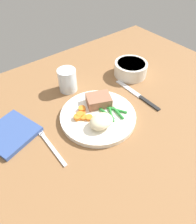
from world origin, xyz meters
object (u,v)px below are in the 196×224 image
(fork, at_px, (50,145))
(napkin, at_px, (11,133))
(knife, at_px, (138,95))
(salad_bowl, at_px, (131,68))
(meat_portion, at_px, (99,100))
(water_glass, at_px, (68,82))
(dinner_plate, at_px, (98,116))

(fork, bearing_deg, napkin, 125.16)
(knife, bearing_deg, fork, -177.07)
(salad_bowl, relative_size, napkin, 0.95)
(meat_portion, distance_m, fork, 0.21)
(water_glass, xyz_separation_m, salad_bowl, (0.24, -0.07, -0.01))
(knife, relative_size, water_glass, 2.48)
(dinner_plate, distance_m, napkin, 0.26)
(salad_bowl, distance_m, napkin, 0.49)
(dinner_plate, distance_m, meat_portion, 0.05)
(dinner_plate, bearing_deg, salad_bowl, 23.70)
(fork, relative_size, salad_bowl, 1.31)
(salad_bowl, height_order, napkin, salad_bowl)
(dinner_plate, height_order, meat_portion, meat_portion)
(salad_bowl, bearing_deg, water_glass, 163.72)
(water_glass, bearing_deg, fork, -133.87)
(water_glass, bearing_deg, dinner_plate, -91.28)
(knife, bearing_deg, salad_bowl, 60.98)
(meat_portion, bearing_deg, salad_bowl, 18.32)
(fork, bearing_deg, salad_bowl, 16.66)
(knife, relative_size, salad_bowl, 1.61)
(meat_portion, relative_size, salad_bowl, 0.60)
(dinner_plate, height_order, salad_bowl, salad_bowl)
(salad_bowl, bearing_deg, dinner_plate, -156.30)
(water_glass, distance_m, salad_bowl, 0.25)
(fork, bearing_deg, meat_portion, 12.88)
(fork, height_order, salad_bowl, salad_bowl)
(meat_portion, distance_m, water_glass, 0.15)
(knife, distance_m, napkin, 0.44)
(meat_portion, bearing_deg, knife, -15.37)
(knife, relative_size, napkin, 1.54)
(dinner_plate, relative_size, knife, 1.16)
(meat_portion, bearing_deg, dinner_plate, -130.60)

